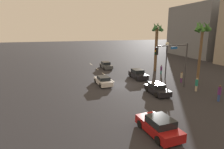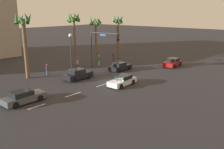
% 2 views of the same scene
% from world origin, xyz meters
% --- Properties ---
extents(ground_plane, '(220.00, 220.00, 0.00)m').
position_xyz_m(ground_plane, '(0.00, 0.00, 0.00)').
color(ground_plane, '#28282D').
extents(lane_stripe_1, '(1.99, 0.14, 0.01)m').
position_xyz_m(lane_stripe_1, '(-12.04, 0.00, 0.01)').
color(lane_stripe_1, silver).
rests_on(lane_stripe_1, ground_plane).
extents(lane_stripe_2, '(2.33, 0.14, 0.01)m').
position_xyz_m(lane_stripe_2, '(-7.27, 0.00, 0.01)').
color(lane_stripe_2, silver).
rests_on(lane_stripe_2, ground_plane).
extents(lane_stripe_3, '(1.93, 0.14, 0.01)m').
position_xyz_m(lane_stripe_3, '(-2.50, 0.00, 0.01)').
color(lane_stripe_3, silver).
rests_on(lane_stripe_3, ground_plane).
extents(car_0, '(4.38, 1.86, 1.34)m').
position_xyz_m(car_0, '(-12.27, 1.92, 0.62)').
color(car_0, '#474C51').
rests_on(car_0, ground_plane).
extents(car_1, '(4.17, 2.11, 1.41)m').
position_xyz_m(car_1, '(13.63, -1.70, 0.65)').
color(car_1, maroon).
rests_on(car_1, ground_plane).
extents(car_2, '(4.00, 1.93, 1.32)m').
position_xyz_m(car_2, '(5.30, 3.26, 0.61)').
color(car_2, black).
rests_on(car_2, ground_plane).
extents(car_3, '(4.23, 1.98, 1.47)m').
position_xyz_m(car_3, '(-2.58, 4.48, 0.67)').
color(car_3, black).
rests_on(car_3, ground_plane).
extents(car_4, '(4.25, 1.87, 1.27)m').
position_xyz_m(car_4, '(-0.76, -2.00, 0.59)').
color(car_4, silver).
rests_on(car_4, ground_plane).
extents(traffic_signal, '(0.97, 5.46, 6.11)m').
position_xyz_m(traffic_signal, '(4.26, 6.48, 4.18)').
color(traffic_signal, '#38383D').
rests_on(traffic_signal, ground_plane).
extents(streetlamp, '(0.56, 0.56, 5.96)m').
position_xyz_m(streetlamp, '(-0.47, 8.29, 4.19)').
color(streetlamp, '#2D2D33').
rests_on(streetlamp, ground_plane).
extents(pedestrian_0, '(0.43, 0.43, 1.65)m').
position_xyz_m(pedestrian_0, '(-3.96, 9.76, 0.87)').
color(pedestrian_0, '#1E7266').
rests_on(pedestrian_0, ground_plane).
extents(pedestrian_1, '(0.35, 0.35, 1.65)m').
position_xyz_m(pedestrian_1, '(1.84, 9.58, 0.88)').
color(pedestrian_1, '#59266B').
rests_on(pedestrian_1, ground_plane).
extents(pedestrian_2, '(0.41, 0.41, 1.79)m').
position_xyz_m(pedestrian_2, '(6.03, 8.64, 0.94)').
color(pedestrian_2, '#B2A58C').
rests_on(pedestrian_2, ground_plane).
extents(pedestrian_3, '(0.39, 0.39, 1.86)m').
position_xyz_m(pedestrian_3, '(9.75, 8.43, 0.98)').
color(pedestrian_3, '#2D478C').
rests_on(pedestrian_3, ground_plane).
extents(palm_tree_0, '(2.30, 2.35, 9.13)m').
position_xyz_m(palm_tree_0, '(3.04, 11.47, 7.15)').
color(palm_tree_0, brown).
rests_on(palm_tree_0, ground_plane).
extents(palm_tree_1, '(2.31, 2.27, 8.52)m').
position_xyz_m(palm_tree_1, '(8.31, 11.59, 6.20)').
color(palm_tree_1, brown).
rests_on(palm_tree_1, ground_plane).
extents(palm_tree_2, '(2.42, 2.45, 8.60)m').
position_xyz_m(palm_tree_2, '(13.13, 10.14, 6.18)').
color(palm_tree_2, brown).
rests_on(palm_tree_2, ground_plane).
extents(palm_tree_3, '(2.50, 2.08, 9.27)m').
position_xyz_m(palm_tree_3, '(-6.84, 10.26, 6.11)').
color(palm_tree_3, brown).
rests_on(palm_tree_3, ground_plane).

